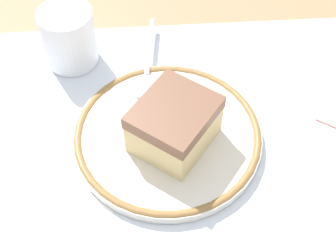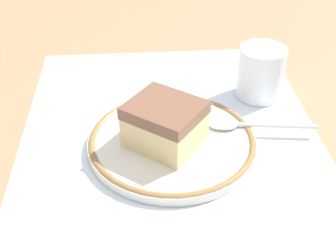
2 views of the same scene
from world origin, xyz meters
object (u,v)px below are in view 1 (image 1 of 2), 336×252
at_px(plate, 168,139).
at_px(napkin, 40,221).
at_px(spoon, 147,73).
at_px(cake_slice, 173,124).
at_px(cup, 69,40).

height_order(plate, napkin, plate).
height_order(spoon, napkin, spoon).
relative_size(plate, cake_slice, 1.89).
xyz_separation_m(cake_slice, cup, (0.12, -0.14, -0.01)).
bearing_deg(cup, napkin, 84.56).
height_order(plate, cup, cup).
distance_m(cup, napkin, 0.23).
relative_size(plate, spoon, 1.49).
bearing_deg(spoon, plate, 101.55).
bearing_deg(napkin, plate, -146.84).
distance_m(plate, cup, 0.18).
distance_m(cake_slice, spoon, 0.10).
relative_size(plate, napkin, 1.53).
bearing_deg(napkin, spoon, -122.24).
distance_m(spoon, napkin, 0.21).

